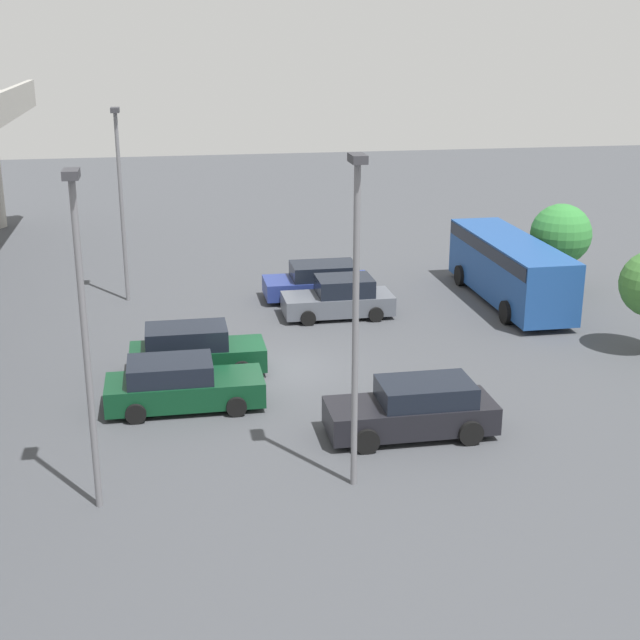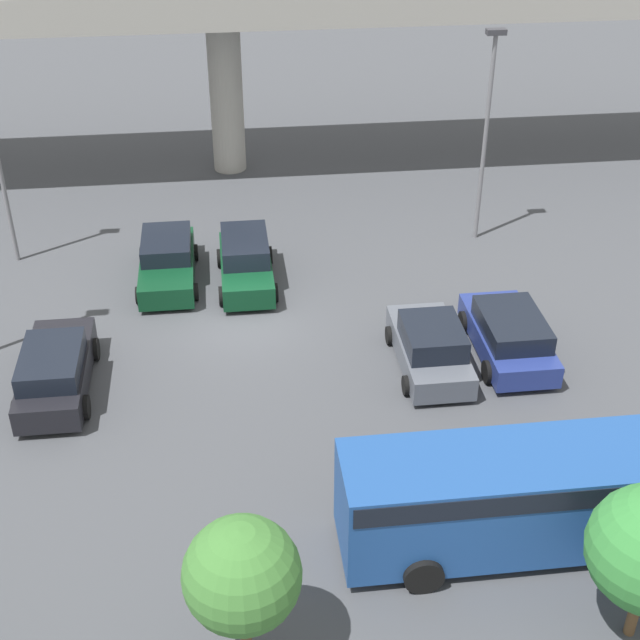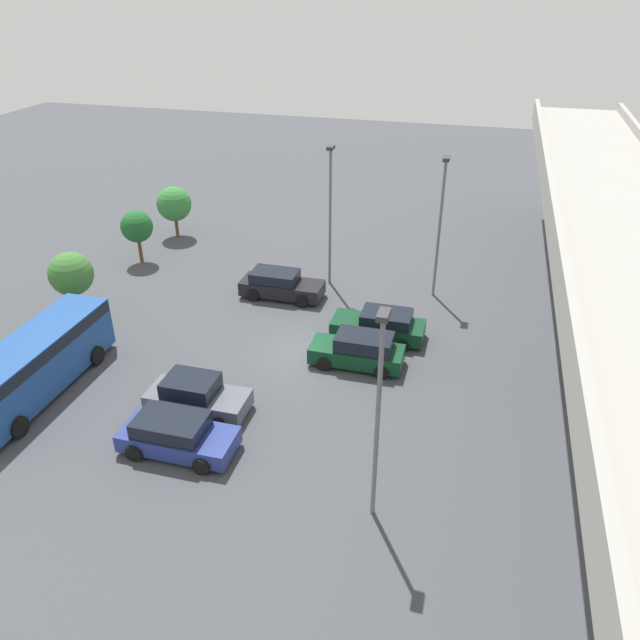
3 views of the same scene
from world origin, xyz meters
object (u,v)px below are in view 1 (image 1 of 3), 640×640
(parked_car_4, at_px, (319,282))
(lamp_post_by_overpass, at_px, (121,191))
(shuttle_bus, at_px, (510,265))
(parked_car_1, at_px, (181,385))
(lamp_post_near_aisle, at_px, (84,320))
(parked_car_3, at_px, (340,298))
(lamp_post_mid_lot, at_px, (356,301))
(tree_front_far_right, at_px, (561,234))
(parked_car_0, at_px, (414,409))
(parked_car_2, at_px, (194,351))

(parked_car_4, distance_m, lamp_post_by_overpass, 9.20)
(shuttle_bus, bearing_deg, parked_car_1, 122.38)
(parked_car_1, relative_size, parked_car_4, 1.04)
(parked_car_1, xyz_separation_m, lamp_post_by_overpass, (12.04, 1.97, 4.02))
(lamp_post_near_aisle, bearing_deg, parked_car_3, -32.16)
(shuttle_bus, height_order, lamp_post_mid_lot, lamp_post_mid_lot)
(lamp_post_by_overpass, xyz_separation_m, tree_front_far_right, (-1.72, -18.93, -2.22))
(parked_car_0, bearing_deg, lamp_post_near_aisle, 16.71)
(parked_car_0, height_order, parked_car_2, parked_car_2)
(parked_car_3, relative_size, lamp_post_by_overpass, 0.54)
(parked_car_0, bearing_deg, lamp_post_by_overpass, -60.75)
(parked_car_3, xyz_separation_m, tree_front_far_right, (2.10, -10.36, 1.79))
(parked_car_2, xyz_separation_m, parked_car_3, (5.40, -6.07, -0.06))
(parked_car_0, relative_size, parked_car_1, 1.00)
(shuttle_bus, distance_m, lamp_post_near_aisle, 22.13)
(parked_car_0, distance_m, parked_car_3, 11.34)
(parked_car_3, relative_size, tree_front_far_right, 1.14)
(lamp_post_near_aisle, bearing_deg, tree_front_far_right, -50.01)
(parked_car_2, distance_m, parked_car_3, 8.12)
(parked_car_4, bearing_deg, tree_front_far_right, 177.28)
(parked_car_4, bearing_deg, parked_car_1, 60.08)
(parked_car_2, xyz_separation_m, shuttle_bus, (6.12, -13.57, 0.83))
(parked_car_3, height_order, lamp_post_near_aisle, lamp_post_near_aisle)
(parked_car_1, bearing_deg, lamp_post_mid_lot, -53.77)
(parked_car_3, xyz_separation_m, shuttle_bus, (0.72, -7.50, 0.89))
(parked_car_1, distance_m, lamp_post_mid_lot, 8.22)
(parked_car_3, bearing_deg, parked_car_0, 89.63)
(parked_car_2, distance_m, lamp_post_near_aisle, 9.82)
(shuttle_bus, bearing_deg, parked_car_4, 76.48)
(parked_car_2, xyz_separation_m, lamp_post_mid_lot, (-8.54, -3.67, 4.09))
(lamp_post_mid_lot, relative_size, tree_front_far_right, 2.16)
(parked_car_4, height_order, shuttle_bus, shuttle_bus)
(lamp_post_by_overpass, distance_m, tree_front_far_right, 19.13)
(parked_car_1, height_order, parked_car_3, parked_car_3)
(shuttle_bus, height_order, lamp_post_near_aisle, lamp_post_near_aisle)
(shuttle_bus, xyz_separation_m, lamp_post_by_overpass, (3.10, 16.06, 3.12))
(parked_car_2, bearing_deg, parked_car_1, -100.54)
(parked_car_2, bearing_deg, shuttle_bus, 24.26)
(parked_car_1, height_order, lamp_post_near_aisle, lamp_post_near_aisle)
(parked_car_2, height_order, lamp_post_mid_lot, lamp_post_mid_lot)
(lamp_post_mid_lot, bearing_deg, lamp_post_near_aisle, 90.09)
(lamp_post_by_overpass, bearing_deg, lamp_post_mid_lot, -160.88)
(parked_car_0, relative_size, shuttle_bus, 0.53)
(lamp_post_near_aisle, bearing_deg, parked_car_4, -26.92)
(parked_car_4, bearing_deg, parked_car_0, 91.19)
(tree_front_far_right, bearing_deg, lamp_post_mid_lot, 141.48)
(parked_car_0, bearing_deg, lamp_post_mid_lot, 48.14)
(parked_car_3, bearing_deg, parked_car_2, 41.64)
(parked_car_2, height_order, tree_front_far_right, tree_front_far_right)
(parked_car_2, bearing_deg, parked_car_4, 54.52)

